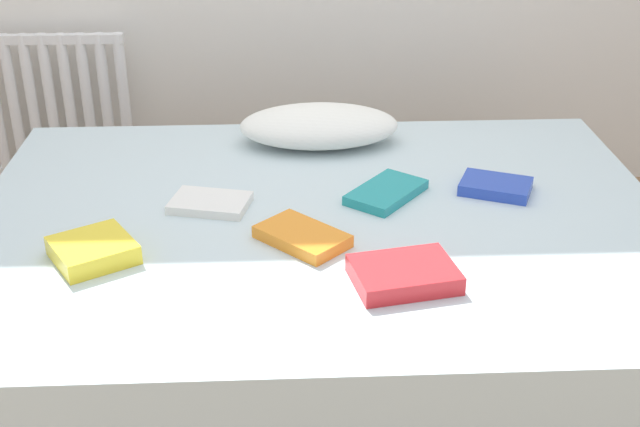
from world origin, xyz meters
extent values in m
plane|color=#93704C|center=(0.00, 0.00, 0.00)|extent=(8.00, 8.00, 0.00)
cube|color=brown|center=(0.00, 0.00, 0.14)|extent=(2.00, 1.50, 0.28)
cube|color=silver|center=(0.00, 0.00, 0.39)|extent=(1.96, 1.46, 0.22)
cylinder|color=white|center=(-1.19, 1.20, 0.41)|extent=(0.04, 0.04, 0.60)
cylinder|color=white|center=(-1.12, 1.20, 0.41)|extent=(0.04, 0.04, 0.60)
cylinder|color=white|center=(-1.04, 1.20, 0.41)|extent=(0.04, 0.04, 0.60)
cylinder|color=white|center=(-0.97, 1.20, 0.41)|extent=(0.04, 0.04, 0.60)
cylinder|color=white|center=(-0.89, 1.20, 0.41)|extent=(0.04, 0.04, 0.60)
cylinder|color=white|center=(-0.82, 1.20, 0.41)|extent=(0.04, 0.04, 0.60)
cylinder|color=white|center=(-0.75, 1.20, 0.41)|extent=(0.04, 0.04, 0.60)
cube|color=white|center=(-1.04, 1.20, 0.69)|extent=(0.64, 0.04, 0.04)
cube|color=white|center=(-1.04, 1.20, 0.13)|extent=(0.64, 0.04, 0.04)
ellipsoid|color=white|center=(0.02, 0.53, 0.56)|extent=(0.53, 0.30, 0.13)
cube|color=red|center=(0.18, -0.37, 0.52)|extent=(0.27, 0.23, 0.05)
cube|color=#2847B7|center=(0.53, 0.13, 0.52)|extent=(0.24, 0.21, 0.03)
cube|color=yellow|center=(-0.59, -0.22, 0.53)|extent=(0.26, 0.26, 0.05)
cube|color=orange|center=(-0.06, -0.16, 0.52)|extent=(0.27, 0.27, 0.03)
cube|color=white|center=(-0.31, 0.07, 0.51)|extent=(0.25, 0.20, 0.03)
cube|color=teal|center=(0.20, 0.11, 0.51)|extent=(0.27, 0.28, 0.03)
camera|label=1|loc=(-0.10, -2.10, 1.57)|focal=47.24mm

